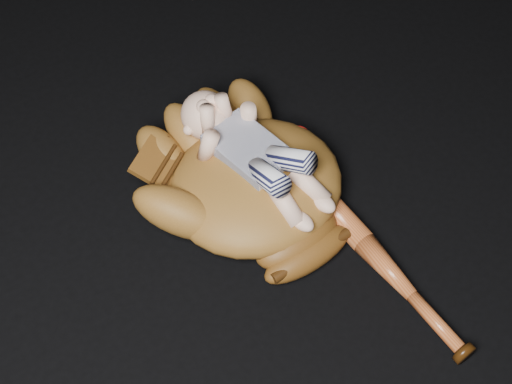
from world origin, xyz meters
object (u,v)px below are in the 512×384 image
newborn_baby (259,156)px  baseball_glove (255,180)px  baseball (295,148)px  baseball_bat (374,254)px

newborn_baby → baseball_glove: bearing=-155.4°
baseball_glove → baseball: (0.12, 0.04, -0.03)m
baseball_bat → baseball: 0.26m
baseball_glove → baseball: bearing=17.1°
baseball_bat → baseball: size_ratio=5.73×
baseball_glove → newborn_baby: (0.02, 0.01, 0.05)m
baseball_glove → baseball: size_ratio=5.49×
baseball_glove → baseball_bat: size_ratio=0.96×
baseball_glove → baseball: baseball_glove is taller
baseball → baseball_bat: bearing=-93.3°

